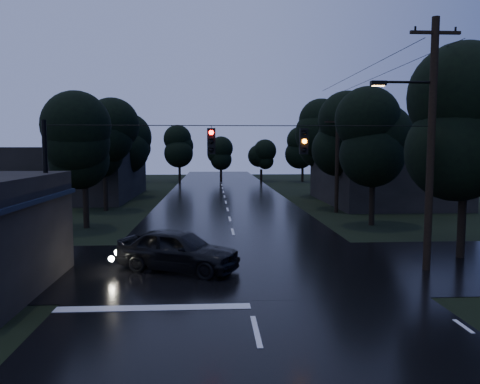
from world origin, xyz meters
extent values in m
cube|color=black|center=(0.00, 30.00, 0.00)|extent=(12.00, 120.00, 0.02)
cube|color=black|center=(0.00, 12.00, 0.00)|extent=(60.00, 9.00, 0.02)
cube|color=black|center=(-7.00, 9.00, 3.20)|extent=(0.30, 7.00, 0.15)
cylinder|color=black|center=(-7.20, 12.00, 1.50)|extent=(0.10, 0.10, 3.00)
cube|color=#FFC366|center=(-7.05, 7.50, 2.50)|extent=(0.06, 1.60, 0.50)
cube|color=#FFC366|center=(-7.05, 10.20, 2.50)|extent=(0.06, 1.20, 0.50)
cube|color=black|center=(14.00, 34.00, 2.20)|extent=(10.00, 14.00, 4.40)
cube|color=black|center=(-14.00, 40.00, 2.50)|extent=(10.00, 16.00, 5.00)
cylinder|color=black|center=(7.50, 11.00, 5.00)|extent=(0.30, 0.30, 10.00)
cube|color=black|center=(7.50, 11.00, 9.40)|extent=(2.00, 0.12, 0.12)
cylinder|color=black|center=(6.40, 11.00, 7.50)|extent=(2.20, 0.10, 0.10)
cube|color=black|center=(5.30, 11.00, 7.45)|extent=(0.60, 0.25, 0.18)
cube|color=#FFB266|center=(5.30, 11.00, 7.35)|extent=(0.45, 0.18, 0.03)
cylinder|color=black|center=(8.30, 28.00, 3.75)|extent=(0.30, 0.30, 7.50)
cube|color=black|center=(8.30, 28.00, 6.90)|extent=(2.00, 0.12, 0.12)
cylinder|color=black|center=(-7.50, 11.00, 3.00)|extent=(0.18, 0.18, 6.00)
cylinder|color=black|center=(0.00, 11.00, 5.80)|extent=(15.00, 0.03, 0.03)
cube|color=black|center=(-1.20, 11.00, 5.20)|extent=(0.32, 0.25, 1.00)
sphere|color=#FF0C07|center=(-1.20, 10.85, 5.20)|extent=(0.18, 0.18, 0.18)
cube|color=black|center=(2.40, 11.00, 5.20)|extent=(0.32, 0.25, 1.00)
sphere|color=orange|center=(2.40, 10.85, 5.20)|extent=(0.18, 0.18, 0.18)
cylinder|color=black|center=(10.00, 13.00, 1.40)|extent=(0.36, 0.36, 2.80)
sphere|color=black|center=(10.00, 13.00, 4.80)|extent=(4.48, 4.48, 4.48)
sphere|color=black|center=(10.00, 13.00, 6.00)|extent=(4.48, 4.48, 4.48)
sphere|color=black|center=(10.00, 13.00, 7.20)|extent=(4.48, 4.48, 4.48)
cylinder|color=black|center=(-9.00, 22.00, 1.22)|extent=(0.36, 0.36, 2.45)
sphere|color=black|center=(-9.00, 22.00, 4.20)|extent=(3.92, 3.92, 3.92)
sphere|color=black|center=(-9.00, 22.00, 5.25)|extent=(3.92, 3.92, 3.92)
sphere|color=black|center=(-9.00, 22.00, 6.30)|extent=(3.92, 3.92, 3.92)
cylinder|color=black|center=(-9.60, 30.00, 1.31)|extent=(0.36, 0.36, 2.62)
sphere|color=black|center=(-9.60, 30.00, 4.50)|extent=(4.20, 4.20, 4.20)
sphere|color=black|center=(-9.60, 30.00, 5.62)|extent=(4.20, 4.20, 4.20)
sphere|color=black|center=(-9.60, 30.00, 6.75)|extent=(4.20, 4.20, 4.20)
cylinder|color=black|center=(-10.20, 40.00, 1.40)|extent=(0.36, 0.36, 2.80)
sphere|color=black|center=(-10.20, 40.00, 4.80)|extent=(4.48, 4.48, 4.48)
sphere|color=black|center=(-10.20, 40.00, 6.00)|extent=(4.48, 4.48, 4.48)
sphere|color=black|center=(-10.20, 40.00, 7.20)|extent=(4.48, 4.48, 4.48)
cylinder|color=black|center=(9.00, 22.00, 1.31)|extent=(0.36, 0.36, 2.62)
sphere|color=black|center=(9.00, 22.00, 4.50)|extent=(4.20, 4.20, 4.20)
sphere|color=black|center=(9.00, 22.00, 5.62)|extent=(4.20, 4.20, 4.20)
sphere|color=black|center=(9.00, 22.00, 6.75)|extent=(4.20, 4.20, 4.20)
cylinder|color=black|center=(9.60, 30.00, 1.40)|extent=(0.36, 0.36, 2.80)
sphere|color=black|center=(9.60, 30.00, 4.80)|extent=(4.48, 4.48, 4.48)
sphere|color=black|center=(9.60, 30.00, 6.00)|extent=(4.48, 4.48, 4.48)
sphere|color=black|center=(9.60, 30.00, 7.20)|extent=(4.48, 4.48, 4.48)
cylinder|color=black|center=(10.20, 40.00, 1.49)|extent=(0.36, 0.36, 2.97)
sphere|color=black|center=(10.20, 40.00, 5.10)|extent=(4.76, 4.76, 4.76)
sphere|color=black|center=(10.20, 40.00, 6.38)|extent=(4.76, 4.76, 4.76)
sphere|color=black|center=(10.20, 40.00, 7.65)|extent=(4.76, 4.76, 4.76)
imported|color=black|center=(-2.57, 11.48, 0.85)|extent=(5.41, 3.89, 1.71)
camera|label=1|loc=(-1.14, -7.14, 4.95)|focal=35.00mm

